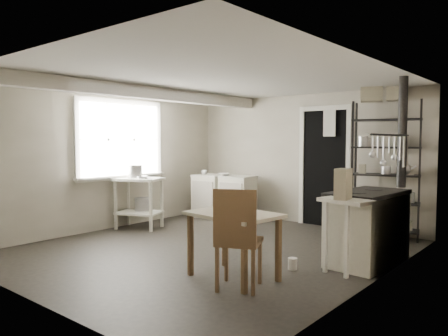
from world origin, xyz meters
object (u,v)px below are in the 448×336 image
Objects in this scene: prep_table at (139,205)px; flour_sack at (365,224)px; shelf_rack at (386,176)px; stove at (367,227)px; stockpot at (135,173)px; base_cabinets at (224,194)px; chair at (239,241)px; work_table at (233,244)px.

prep_table reaches higher than flour_sack.
stove is at bearing -91.97° from shelf_rack.
stockpot reaches higher than flour_sack.
shelf_rack reaches higher than prep_table.
flour_sack is (3.40, 1.56, -0.70)m from stockpot.
base_cabinets is 3.98m from chair.
stove reaches higher than flour_sack.
chair is (2.66, -2.96, 0.02)m from base_cabinets.
stockpot is 0.28× the size of work_table.
shelf_rack reaches higher than base_cabinets.
stove is (0.34, -1.55, -0.51)m from shelf_rack.
stove is (3.31, -1.28, -0.02)m from base_cabinets.
chair is at bearing -55.53° from base_cabinets.
prep_table is 4.00m from shelf_rack.
stove reaches higher than work_table.
stockpot is (-0.10, -0.00, 0.54)m from prep_table.
base_cabinets reaches higher than prep_table.
flour_sack is at bearing -9.65° from base_cabinets.
shelf_rack reaches higher than work_table.
base_cabinets is 1.22× the size of chair.
flour_sack is (-0.48, 1.17, -0.20)m from stove.
prep_table is 1.69× the size of flour_sack.
work_table is at bearing -98.70° from flour_sack.
stockpot is at bearing -170.16° from stove.
stockpot is 0.52× the size of flour_sack.
chair reaches higher than flour_sack.
stove is 1.73m from work_table.
shelf_rack is at bearing 106.23° from stove.
work_table is (3.00, -1.09, -0.56)m from stockpot.
base_cabinets is at bearing 162.95° from stove.
stockpot is 0.26× the size of chair.
work_table is at bearing -19.90° from stockpot.
work_table is 1.86× the size of flour_sack.
chair is (3.23, -1.29, -0.45)m from stockpot.
flour_sack is (3.30, 1.56, -0.16)m from prep_table.
prep_table is at bearing 132.84° from chair.
flour_sack is at bearing 116.57° from stove.
flour_sack is (0.17, 2.85, -0.24)m from chair.
base_cabinets is at bearing 107.14° from chair.
work_table is (-0.89, -1.48, -0.06)m from stove.
prep_table is at bearing 1.47° from stockpot.
prep_table is 3.81m from stove.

